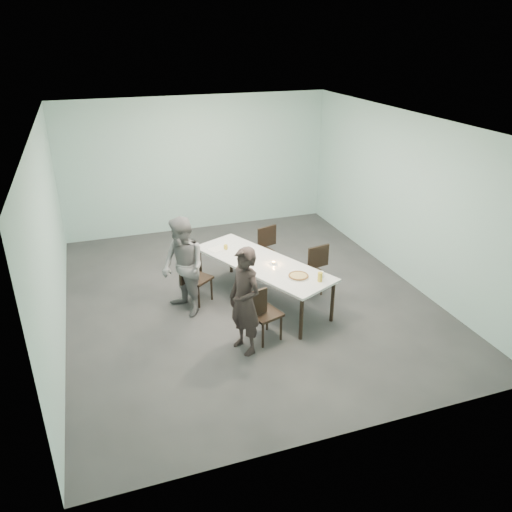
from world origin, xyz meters
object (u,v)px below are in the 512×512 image
object	(u,v)px
chair_near_right	(313,267)
amber_tumbler	(226,247)
tealight	(274,263)
chair_far_right	(262,246)
water_tumbler	(321,274)
diner_near	(245,301)
side_plate	(295,272)
chair_near_left	(261,311)
pizza	(298,276)
chair_far_left	(194,277)
diner_far	(183,267)
table	(262,265)
beer_glass	(320,277)

from	to	relation	value
chair_near_right	amber_tumbler	bearing A→B (deg)	-36.64
tealight	amber_tumbler	xyz separation A→B (m)	(-0.58, 0.85, 0.02)
chair_far_right	water_tumbler	distance (m)	2.03
diner_near	side_plate	bearing A→B (deg)	103.05
diner_near	chair_near_left	bearing A→B (deg)	95.86
pizza	water_tumbler	xyz separation A→B (m)	(0.34, -0.11, 0.03)
chair_far_left	water_tumbler	xyz separation A→B (m)	(1.79, -1.14, 0.29)
pizza	amber_tumbler	world-z (taller)	amber_tumbler
diner_far	chair_near_left	bearing A→B (deg)	15.62
diner_far	tealight	bearing A→B (deg)	59.57
chair_near_right	chair_far_left	bearing A→B (deg)	-18.75
tealight	amber_tumbler	world-z (taller)	amber_tumbler
chair_far_right	diner_far	distance (m)	2.07
table	chair_near_left	bearing A→B (deg)	-110.26
side_plate	beer_glass	world-z (taller)	beer_glass
chair_near_left	amber_tumbler	bearing A→B (deg)	73.04
side_plate	tealight	bearing A→B (deg)	120.42
beer_glass	amber_tumbler	distance (m)	1.94
chair_near_left	chair_near_right	size ratio (longest dim) A/B	1.00
tealight	beer_glass	bearing A→B (deg)	-60.22
chair_near_right	amber_tumbler	xyz separation A→B (m)	(-1.37, 0.68, 0.29)
chair_far_right	diner_far	bearing A→B (deg)	15.04
diner_near	diner_far	world-z (taller)	diner_far
water_tumbler	amber_tumbler	distance (m)	1.88
chair_near_left	chair_far_left	size ratio (longest dim) A/B	1.00
table	chair_near_right	xyz separation A→B (m)	(0.95, 0.02, -0.19)
chair_near_right	diner_near	xyz separation A→B (m)	(-1.65, -1.27, 0.30)
chair_far_left	beer_glass	world-z (taller)	beer_glass
pizza	beer_glass	size ratio (longest dim) A/B	2.27
chair_near_right	tealight	size ratio (longest dim) A/B	15.54
diner_far	side_plate	world-z (taller)	diner_far
chair_far_right	chair_far_left	bearing A→B (deg)	11.76
chair_far_left	pizza	distance (m)	1.80
chair_near_left	chair_far_left	distance (m)	1.58
chair_far_left	diner_far	size ratio (longest dim) A/B	0.53
pizza	tealight	world-z (taller)	tealight
chair_far_left	beer_glass	size ratio (longest dim) A/B	5.80
table	chair_far_right	bearing A→B (deg)	70.11
water_tumbler	tealight	bearing A→B (deg)	128.86
beer_glass	amber_tumbler	size ratio (longest dim) A/B	1.88
chair_near_left	diner_near	world-z (taller)	diner_near
chair_near_left	chair_far_right	xyz separation A→B (m)	(0.83, 2.27, 0.00)
table	chair_far_left	xyz separation A→B (m)	(-1.10, 0.32, -0.19)
water_tumbler	chair_near_left	bearing A→B (deg)	-165.43
chair_near_right	chair_far_right	distance (m)	1.26
chair_near_left	side_plate	xyz separation A→B (m)	(0.78, 0.57, 0.25)
pizza	side_plate	bearing A→B (deg)	83.64
side_plate	beer_glass	distance (m)	0.48
table	diner_near	xyz separation A→B (m)	(-0.70, -1.25, 0.11)
chair_far_right	beer_glass	bearing A→B (deg)	77.57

